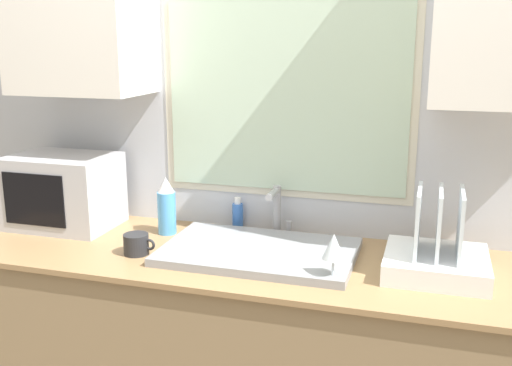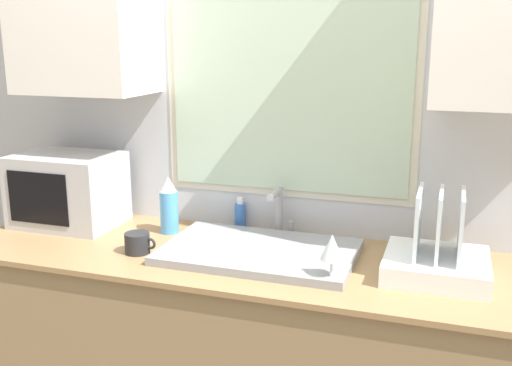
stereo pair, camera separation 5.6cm
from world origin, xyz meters
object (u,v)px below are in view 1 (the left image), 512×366
object	(u,v)px
dish_rack	(436,257)
soap_bottle	(238,215)
wine_glass	(334,248)
spray_bottle	(167,207)
mug_near_sink	(137,244)
faucet	(277,208)
microwave	(63,191)

from	to	relation	value
dish_rack	soap_bottle	xyz separation A→B (m)	(-0.79, 0.27, -0.00)
soap_bottle	wine_glass	size ratio (longest dim) A/B	0.78
dish_rack	soap_bottle	bearing A→B (deg)	160.94
spray_bottle	wine_glass	distance (m)	0.79
mug_near_sink	wine_glass	world-z (taller)	wine_glass
faucet	microwave	bearing A→B (deg)	-171.73
spray_bottle	mug_near_sink	world-z (taller)	spray_bottle
faucet	spray_bottle	world-z (taller)	spray_bottle
soap_bottle	wine_glass	bearing A→B (deg)	-43.79
dish_rack	wine_glass	xyz separation A→B (m)	(-0.31, -0.18, 0.06)
spray_bottle	mug_near_sink	size ratio (longest dim) A/B	1.91
soap_bottle	faucet	bearing A→B (deg)	-13.94
soap_bottle	mug_near_sink	distance (m)	0.47
microwave	wine_glass	size ratio (longest dim) A/B	2.48
faucet	wine_glass	bearing A→B (deg)	-54.32
microwave	wine_glass	world-z (taller)	microwave
microwave	spray_bottle	size ratio (longest dim) A/B	1.82
dish_rack	microwave	bearing A→B (deg)	176.18
dish_rack	soap_bottle	world-z (taller)	dish_rack
microwave	soap_bottle	world-z (taller)	microwave
faucet	wine_glass	size ratio (longest dim) A/B	1.18
mug_near_sink	soap_bottle	bearing A→B (deg)	56.60
dish_rack	mug_near_sink	distance (m)	1.05
dish_rack	faucet	bearing A→B (deg)	159.49
soap_bottle	spray_bottle	bearing A→B (deg)	-150.69
spray_bottle	mug_near_sink	bearing A→B (deg)	-91.31
soap_bottle	dish_rack	bearing A→B (deg)	-19.06
spray_bottle	microwave	bearing A→B (deg)	-176.03
dish_rack	spray_bottle	size ratio (longest dim) A/B	1.45
dish_rack	spray_bottle	distance (m)	1.05
faucet	spray_bottle	bearing A→B (deg)	-167.34
mug_near_sink	spray_bottle	bearing A→B (deg)	88.69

